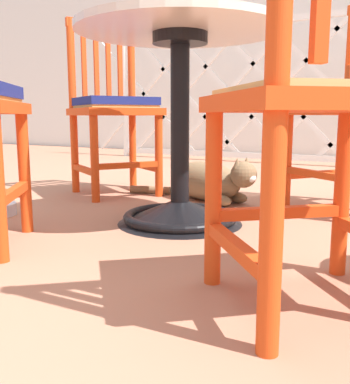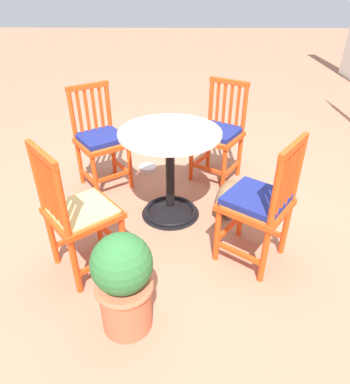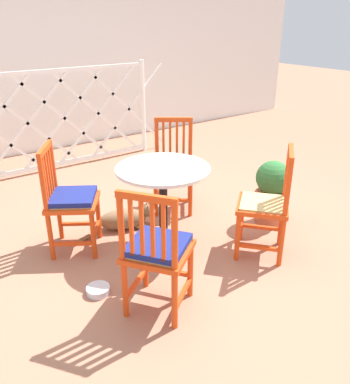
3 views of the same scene
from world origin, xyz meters
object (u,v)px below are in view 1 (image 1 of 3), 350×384
Objects in this scene: orange_chair_near_fence at (327,101)px; tabby_cat at (210,182)px; cafe_table at (180,149)px; orange_chair_by_planter at (113,109)px.

orange_chair_near_fence is 1.30m from tabby_cat.
orange_chair_near_fence is (0.63, -0.55, 0.15)m from cafe_table.
orange_chair_by_planter is at bearing 146.03° from cafe_table.
cafe_table reaches higher than tabby_cat.
cafe_table is 0.52m from tabby_cat.
orange_chair_by_planter is at bearing 142.29° from orange_chair_near_fence.
cafe_table is 0.78m from orange_chair_by_planter.
orange_chair_by_planter is (-1.26, 0.98, 0.01)m from orange_chair_near_fence.
tabby_cat is at bearing 5.72° from orange_chair_by_planter.
orange_chair_by_planter is 0.64m from tabby_cat.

